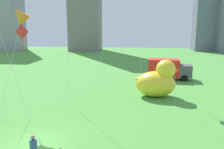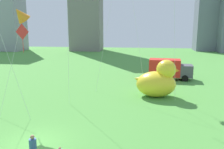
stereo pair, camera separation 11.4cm
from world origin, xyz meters
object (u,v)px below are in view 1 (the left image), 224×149
giant_inflatable_duck (157,81)px  kite_orange (20,14)px  person_adult (34,148)px  box_truck (169,69)px  kite_red (21,35)px

giant_inflatable_duck → kite_orange: size_ratio=0.53×
giant_inflatable_duck → person_adult: bearing=-119.1°
box_truck → kite_red: 21.38m
person_adult → giant_inflatable_duck: size_ratio=0.34×
kite_orange → kite_red: (0.21, -0.46, -1.63)m
giant_inflatable_duck → kite_orange: (-11.79, -6.07, 6.71)m
box_truck → kite_red: kite_red is taller
box_truck → kite_orange: size_ratio=0.67×
giant_inflatable_duck → kite_orange: bearing=-152.8°
person_adult → box_truck: bearing=66.5°
person_adult → giant_inflatable_duck: bearing=60.9°
person_adult → kite_orange: kite_orange is taller
person_adult → kite_orange: size_ratio=0.18×
box_truck → kite_orange: kite_orange is taller
kite_orange → kite_red: 1.71m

